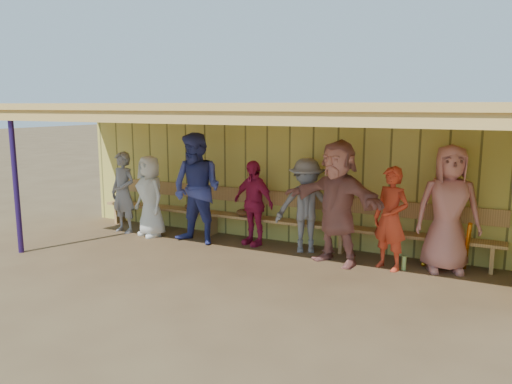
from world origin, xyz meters
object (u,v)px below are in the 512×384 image
player_a (123,192)px  player_d (253,203)px  player_b (150,196)px  bench (275,214)px  player_g (391,218)px  player_c (197,189)px  player_e (306,206)px  player_h (448,209)px  player_f (337,202)px

player_a → player_d: bearing=14.7°
player_b → bench: (2.31, 0.64, -0.24)m
player_d → player_g: 2.49m
player_c → player_g: size_ratio=1.27×
player_a → player_g: size_ratio=1.01×
player_e → bench: size_ratio=0.21×
player_h → bench: 3.01m
player_d → player_g: bearing=9.6°
bench → player_b: bearing=-164.5°
player_e → bench: (-0.72, 0.31, -0.27)m
player_d → player_g: size_ratio=0.96×
player_c → player_h: player_c is taller
player_a → player_e: bearing=12.8°
player_a → player_h: bearing=10.8°
player_a → player_d: 2.70m
player_c → player_b: bearing=-177.5°
player_c → player_e: 1.99m
player_b → player_h: (5.27, 0.34, 0.18)m
player_a → player_b: 0.65m
player_b → player_f: (3.68, -0.04, 0.21)m
player_b → player_f: size_ratio=0.79×
player_a → player_g: (5.15, 0.04, -0.01)m
player_c → player_g: 3.42m
player_c → player_f: bearing=4.2°
player_h → player_a: bearing=165.3°
player_e → bench: bearing=134.7°
player_a → bench: 3.04m
player_d → bench: size_ratio=0.20×
player_a → player_f: player_f is taller
player_c → player_d: player_c is taller
player_f → player_h: size_ratio=1.03×
player_b → bench: bearing=36.1°
player_a → player_b: bearing=7.4°
player_e → player_f: size_ratio=0.82×
player_d → player_a: bearing=-156.6°
player_b → player_f: player_f is taller
player_g → bench: (-2.19, 0.60, -0.26)m
player_a → player_h: size_ratio=0.83×
player_e → player_h: size_ratio=0.84×
player_c → player_d: (0.94, 0.37, -0.24)m
player_e → player_h: player_h is taller
player_e → player_g: bearing=-33.6°
player_c → bench: player_c is taller
player_d → player_h: (3.25, 0.00, 0.20)m
player_h → bench: player_h is taller
player_f → bench: (-1.37, 0.68, -0.45)m
player_a → player_c: player_c is taller
bench → player_d: bearing=-133.3°
player_g → player_c: bearing=-155.1°
player_e → player_g: (1.47, -0.29, -0.01)m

